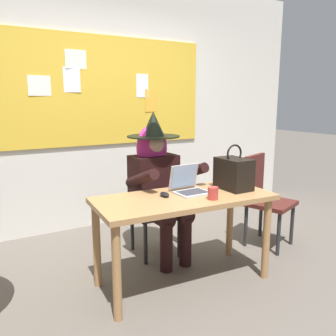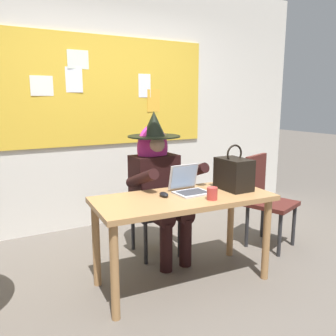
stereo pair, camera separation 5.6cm
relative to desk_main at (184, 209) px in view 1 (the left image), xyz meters
name	(u,v)px [view 1 (the left image)]	position (x,y,z in m)	size (l,w,h in m)	color
ground_plane	(191,287)	(0.00, -0.11, -0.62)	(24.00, 24.00, 0.00)	#5B544C
wall_back_bulletin	(106,101)	(0.00, 1.66, 0.82)	(5.46, 1.84, 2.84)	silver
desk_main	(184,209)	(0.00, 0.00, 0.00)	(1.43, 0.70, 0.72)	#A37547
chair_at_desk	(151,202)	(0.06, 0.67, -0.13)	(0.45, 0.45, 0.88)	black
person_costumed	(157,176)	(0.06, 0.55, 0.15)	(0.61, 0.71, 1.35)	black
laptop	(189,186)	(0.10, 0.08, 0.15)	(0.27, 0.27, 0.22)	#B7B7BC
computer_mouse	(165,194)	(-0.13, 0.06, 0.12)	(0.06, 0.10, 0.03)	black
handbag	(234,173)	(0.48, -0.02, 0.23)	(0.20, 0.30, 0.38)	black
coffee_mug	(213,193)	(0.14, -0.18, 0.15)	(0.08, 0.08, 0.10)	#B23833
chair_extra_corner	(263,195)	(1.11, 0.25, -0.10)	(0.54, 0.54, 0.91)	#4C1E19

